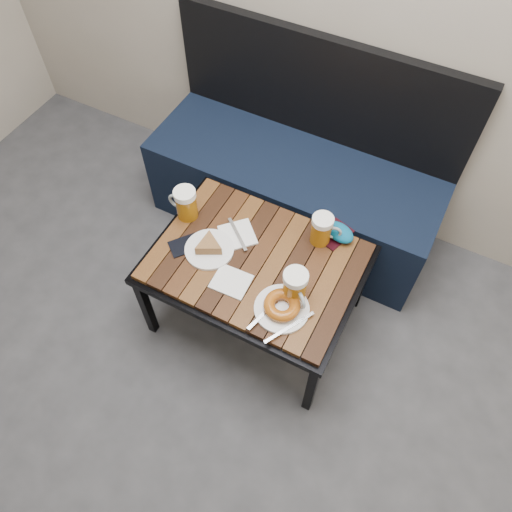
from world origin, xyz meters
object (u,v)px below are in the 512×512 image
at_px(beer_mug_left, 186,203).
at_px(beer_mug_centre, 322,229).
at_px(plate_bagel, 282,307).
at_px(knit_pouch, 340,232).
at_px(passport_burgundy, 334,234).
at_px(beer_mug_right, 295,286).
at_px(passport_navy, 185,245).
at_px(cafe_table, 256,266).
at_px(bench, 295,185).
at_px(plate_pie, 209,247).

height_order(beer_mug_left, beer_mug_centre, beer_mug_left).
bearing_deg(plate_bagel, knit_pouch, 81.87).
height_order(beer_mug_left, passport_burgundy, beer_mug_left).
bearing_deg(beer_mug_right, passport_navy, -139.77).
height_order(cafe_table, passport_navy, passport_navy).
relative_size(bench, beer_mug_right, 9.38).
bearing_deg(passport_navy, passport_burgundy, 71.41).
bearing_deg(passport_burgundy, cafe_table, -114.32).
relative_size(bench, passport_burgundy, 9.95).
distance_m(passport_navy, passport_burgundy, 0.61).
height_order(beer_mug_right, passport_burgundy, beer_mug_right).
relative_size(plate_pie, passport_navy, 1.67).
bearing_deg(knit_pouch, cafe_table, -133.47).
relative_size(passport_navy, knit_pouch, 0.93).
bearing_deg(passport_navy, plate_bagel, 28.83).
relative_size(beer_mug_right, knit_pouch, 1.16).
distance_m(cafe_table, beer_mug_centre, 0.30).
distance_m(plate_bagel, knit_pouch, 0.42).
height_order(plate_bagel, knit_pouch, plate_bagel).
xyz_separation_m(plate_bagel, passport_navy, (-0.48, 0.08, -0.02)).
xyz_separation_m(plate_bagel, passport_burgundy, (0.04, 0.41, -0.02)).
xyz_separation_m(beer_mug_centre, passport_navy, (-0.47, -0.28, -0.07)).
bearing_deg(cafe_table, passport_navy, -165.91).
distance_m(beer_mug_centre, plate_pie, 0.45).
bearing_deg(plate_bagel, beer_mug_right, 77.27).
bearing_deg(beer_mug_centre, passport_navy, -169.59).
distance_m(beer_mug_left, passport_burgundy, 0.62).
distance_m(bench, beer_mug_right, 0.80).
distance_m(beer_mug_right, passport_burgundy, 0.35).
height_order(beer_mug_left, knit_pouch, beer_mug_left).
xyz_separation_m(beer_mug_right, knit_pouch, (0.04, 0.34, -0.05)).
xyz_separation_m(cafe_table, beer_mug_right, (0.20, -0.08, 0.12)).
bearing_deg(knit_pouch, plate_pie, -144.86).
bearing_deg(beer_mug_centre, cafe_table, -151.98).
bearing_deg(beer_mug_centre, plate_bagel, -110.12).
relative_size(beer_mug_centre, passport_navy, 1.17).
height_order(beer_mug_centre, knit_pouch, beer_mug_centre).
bearing_deg(cafe_table, passport_burgundy, 48.83).
height_order(beer_mug_centre, passport_burgundy, beer_mug_centre).
relative_size(beer_mug_centre, plate_bagel, 0.54).
xyz_separation_m(beer_mug_centre, beer_mug_right, (0.02, -0.29, 0.01)).
height_order(beer_mug_centre, beer_mug_right, beer_mug_right).
bearing_deg(cafe_table, bench, 99.18).
bearing_deg(bench, knit_pouch, -45.16).
bearing_deg(beer_mug_right, beer_mug_left, -153.72).
bearing_deg(passport_navy, cafe_table, 52.68).
bearing_deg(bench, passport_navy, -105.64).
height_order(plate_bagel, passport_burgundy, plate_bagel).
xyz_separation_m(beer_mug_centre, passport_burgundy, (0.04, 0.05, -0.07)).
distance_m(bench, knit_pouch, 0.54).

